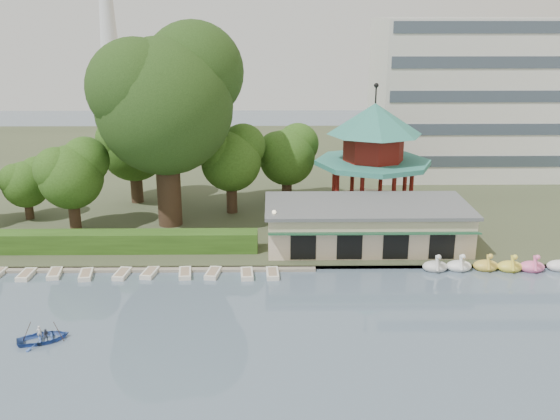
{
  "coord_description": "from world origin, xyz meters",
  "views": [
    {
      "loc": [
        1.37,
        -32.24,
        20.73
      ],
      "look_at": [
        2.0,
        18.0,
        5.0
      ],
      "focal_mm": 40.0,
      "sensor_mm": 36.0,
      "label": 1
    }
  ],
  "objects_px": {
    "dock": "(116,268)",
    "pavilion": "(373,147)",
    "big_tree": "(166,96)",
    "rowboat_with_passengers": "(43,335)",
    "boathouse": "(366,224)"
  },
  "relations": [
    {
      "from": "pavilion",
      "to": "boathouse",
      "type": "bearing_deg",
      "value": -101.28
    },
    {
      "from": "big_tree",
      "to": "rowboat_with_passengers",
      "type": "relative_size",
      "value": 3.64
    },
    {
      "from": "boathouse",
      "to": "big_tree",
      "type": "distance_m",
      "value": 22.67
    },
    {
      "from": "pavilion",
      "to": "rowboat_with_passengers",
      "type": "xyz_separation_m",
      "value": [
        -25.92,
        -27.05,
        -7.01
      ]
    },
    {
      "from": "dock",
      "to": "boathouse",
      "type": "height_order",
      "value": "boathouse"
    },
    {
      "from": "dock",
      "to": "rowboat_with_passengers",
      "type": "height_order",
      "value": "rowboat_with_passengers"
    },
    {
      "from": "pavilion",
      "to": "big_tree",
      "type": "bearing_deg",
      "value": -169.7
    },
    {
      "from": "rowboat_with_passengers",
      "to": "boathouse",
      "type": "bearing_deg",
      "value": 35.44
    },
    {
      "from": "big_tree",
      "to": "rowboat_with_passengers",
      "type": "xyz_separation_m",
      "value": [
        -5.1,
        -23.27,
        -12.88
      ]
    },
    {
      "from": "dock",
      "to": "boathouse",
      "type": "bearing_deg",
      "value": 12.24
    },
    {
      "from": "boathouse",
      "to": "pavilion",
      "type": "relative_size",
      "value": 1.38
    },
    {
      "from": "dock",
      "to": "pavilion",
      "type": "height_order",
      "value": "pavilion"
    },
    {
      "from": "dock",
      "to": "pavilion",
      "type": "relative_size",
      "value": 2.52
    },
    {
      "from": "dock",
      "to": "pavilion",
      "type": "xyz_separation_m",
      "value": [
        24.0,
        14.8,
        7.36
      ]
    },
    {
      "from": "dock",
      "to": "rowboat_with_passengers",
      "type": "relative_size",
      "value": 6.18
    }
  ]
}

